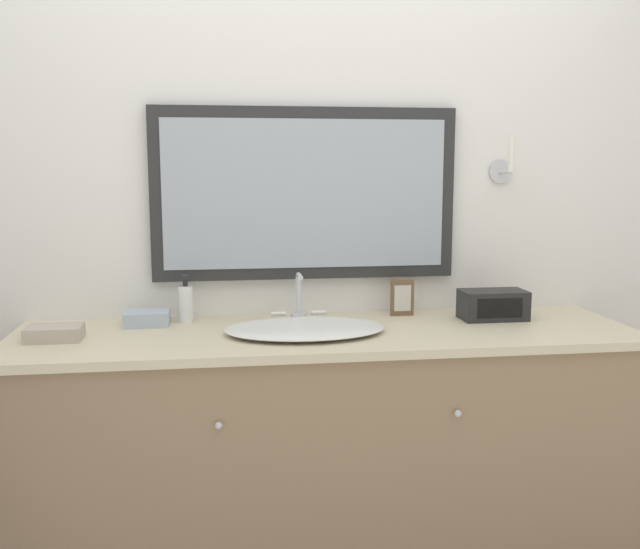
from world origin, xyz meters
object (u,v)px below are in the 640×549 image
(soap_bottle, at_px, (186,303))
(picture_frame, at_px, (402,298))
(sink_basin, at_px, (305,328))
(appliance_box, at_px, (493,305))

(soap_bottle, height_order, picture_frame, soap_bottle)
(sink_basin, distance_m, soap_bottle, 0.48)
(soap_bottle, distance_m, picture_frame, 0.82)
(sink_basin, bearing_deg, picture_frame, 29.78)
(sink_basin, distance_m, appliance_box, 0.74)
(appliance_box, bearing_deg, sink_basin, -170.41)
(sink_basin, height_order, appliance_box, sink_basin)
(appliance_box, distance_m, picture_frame, 0.34)
(sink_basin, distance_m, picture_frame, 0.47)
(sink_basin, relative_size, soap_bottle, 3.14)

